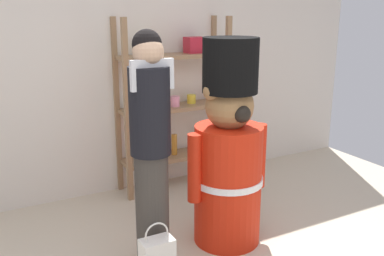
# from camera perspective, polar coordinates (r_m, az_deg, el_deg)

# --- Properties ---
(back_wall) EXTENTS (6.40, 0.12, 2.60)m
(back_wall) POSITION_cam_1_polar(r_m,az_deg,el_deg) (4.34, -13.04, 7.98)
(back_wall) COLOR silver
(back_wall) RESTS_ON ground_plane
(merchandise_shelf) EXTENTS (1.17, 0.35, 1.76)m
(merchandise_shelf) POSITION_cam_1_polar(r_m,az_deg,el_deg) (4.48, -2.30, 3.48)
(merchandise_shelf) COLOR #93704C
(merchandise_shelf) RESTS_ON ground_plane
(teddy_bear_guard) EXTENTS (0.71, 0.55, 1.63)m
(teddy_bear_guard) POSITION_cam_1_polar(r_m,az_deg,el_deg) (3.40, 4.80, -3.51)
(teddy_bear_guard) COLOR red
(teddy_bear_guard) RESTS_ON ground_plane
(person_shopper) EXTENTS (0.29, 0.28, 1.71)m
(person_shopper) POSITION_cam_1_polar(r_m,az_deg,el_deg) (2.99, -5.44, -2.43)
(person_shopper) COLOR #38332D
(person_shopper) RESTS_ON ground_plane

